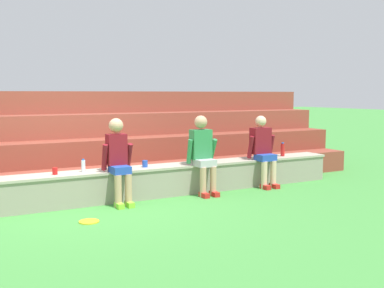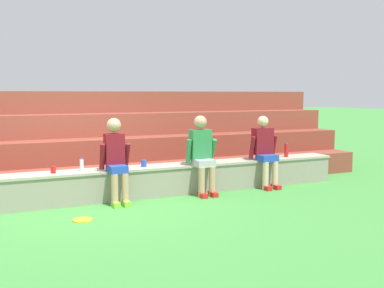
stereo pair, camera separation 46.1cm
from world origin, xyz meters
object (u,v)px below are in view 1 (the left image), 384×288
Objects in this scene: person_far_left at (118,158)px; water_bottle_mid_left at (83,166)px; water_bottle_mid_right at (283,150)px; frisbee at (89,221)px; person_left_of_center at (203,152)px; person_center at (263,149)px; plastic_cup_left_end at (55,171)px; plastic_cup_middle at (145,164)px.

person_far_left is 6.55× the size of water_bottle_mid_left.
frisbee is at bearing -166.07° from water_bottle_mid_right.
person_left_of_center is (1.52, -0.00, 0.01)m from person_far_left.
person_center is 0.66m from water_bottle_mid_right.
person_far_left is 1.28m from frisbee.
plastic_cup_left_end is at bearing 174.17° from person_left_of_center.
frisbee is at bearing -166.64° from person_center.
plastic_cup_middle is 1.06× the size of plastic_cup_left_end.
person_left_of_center is 2.47m from frisbee.
water_bottle_mid_right is 4.41m from plastic_cup_left_end.
person_center is at bearing -5.28° from plastic_cup_middle.
plastic_cup_middle is (-2.30, 0.21, -0.15)m from person_center.
water_bottle_mid_left is 1.04m from plastic_cup_middle.
plastic_cup_middle is at bearing 179.64° from water_bottle_mid_right.
person_far_left is 11.84× the size of plastic_cup_middle.
water_bottle_mid_left is 1.81× the size of plastic_cup_middle.
person_center is 3.34m from water_bottle_mid_left.
person_center is 3.72m from frisbee.
water_bottle_mid_right is (3.48, 0.25, -0.09)m from person_far_left.
frisbee is at bearing -101.66° from water_bottle_mid_left.
plastic_cup_left_end is 1.20m from frisbee.
person_center is 12.28× the size of plastic_cup_left_end.
person_far_left is 4.93× the size of frisbee.
person_far_left reaches higher than frisbee.
plastic_cup_left_end is 0.39× the size of frisbee.
plastic_cup_left_end is (-4.41, 0.00, -0.08)m from water_bottle_mid_right.
plastic_cup_left_end is at bearing -179.31° from plastic_cup_middle.
person_left_of_center is 1.03× the size of person_center.
plastic_cup_left_end is (-1.49, -0.02, -0.00)m from plastic_cup_middle.
person_center is 6.43× the size of water_bottle_mid_left.
water_bottle_mid_left is (-2.01, 0.29, -0.13)m from person_left_of_center.
plastic_cup_middle is (0.56, 0.27, -0.16)m from person_far_left.
plastic_cup_middle is at bearing 164.47° from person_left_of_center.
frisbee is (-4.19, -1.04, -0.63)m from water_bottle_mid_right.
person_left_of_center is 12.62× the size of plastic_cup_left_end.
person_center is 4.83× the size of frisbee.
water_bottle_mid_left is at bearing 178.93° from plastic_cup_middle.
water_bottle_mid_right reaches higher than water_bottle_mid_left.
person_left_of_center is at bearing -172.72° from water_bottle_mid_right.
water_bottle_mid_right is at bearing 17.10° from person_center.
water_bottle_mid_left is 1.25m from frisbee.
plastic_cup_left_end is (-0.93, 0.25, -0.16)m from person_far_left.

